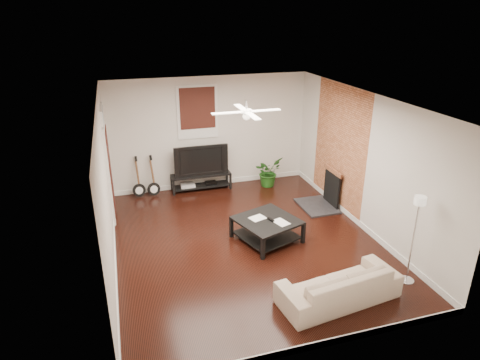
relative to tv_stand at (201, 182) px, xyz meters
The scene contains 14 objects.
room 3.04m from the tv_stand, 83.57° to the right, with size 5.01×6.01×2.81m.
brick_accent 3.53m from the tv_stand, 32.43° to the right, with size 0.02×2.20×2.80m, color #A75B36.
fireplace 3.09m from the tv_stand, 35.31° to the right, with size 0.80×1.10×0.92m, color black.
window_back 1.75m from the tv_stand, 86.07° to the left, with size 1.00×0.06×1.30m, color #38190F.
door_left 2.54m from the tv_stand, 157.71° to the right, with size 0.08×1.00×2.50m, color white.
tv_stand is the anchor object (origin of this frame).
tv 0.60m from the tv_stand, 90.00° to the left, with size 1.34×0.18×0.77m, color black.
coffee_table 2.94m from the tv_stand, 75.66° to the right, with size 1.07×1.07×0.45m, color black.
sofa 5.06m from the tv_stand, 76.73° to the right, with size 1.93×0.76×0.56m, color #BFA78F.
floor_lamp 5.47m from the tv_stand, 62.50° to the right, with size 0.26×0.26×1.58m, color silver, non-canonical shape.
potted_plant 1.74m from the tv_stand, ahead, with size 0.68×0.59×0.76m, color #1E5317.
guitar_left 1.57m from the tv_stand, behind, with size 0.31×0.22×1.01m, color black, non-canonical shape.
guitar_right 1.23m from the tv_stand, behind, with size 0.31×0.22×1.01m, color black, non-canonical shape.
ceiling_fan 3.68m from the tv_stand, 83.57° to the right, with size 1.24×1.24×0.32m, color white, non-canonical shape.
Camera 1 is at (-2.19, -6.90, 4.27)m, focal length 31.40 mm.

